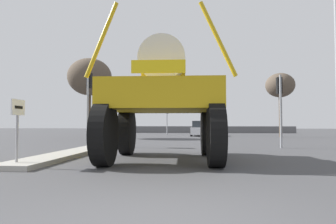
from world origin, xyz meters
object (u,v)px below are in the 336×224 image
(traffic_signal_far_left, at_px, (222,109))
(bare_tree_right, at_px, (280,86))
(lane_arrow_sign, at_px, (18,119))
(traffic_signal_near_right, at_px, (280,95))
(bare_tree_left, at_px, (90,77))
(traffic_signal_near_left, at_px, (89,91))
(oversize_sprayer, at_px, (164,101))
(sedan_ahead, at_px, (201,129))
(traffic_signal_far_right, at_px, (167,113))

(traffic_signal_far_left, height_order, bare_tree_right, bare_tree_right)
(lane_arrow_sign, relative_size, traffic_signal_near_right, 0.47)
(lane_arrow_sign, distance_m, traffic_signal_far_left, 26.05)
(traffic_signal_far_left, xyz_separation_m, bare_tree_right, (4.92, -4.29, 1.89))
(bare_tree_left, bearing_deg, traffic_signal_near_right, -34.55)
(lane_arrow_sign, bearing_deg, traffic_signal_near_left, 96.16)
(oversize_sprayer, relative_size, sedan_ahead, 1.24)
(traffic_signal_far_left, bearing_deg, oversize_sprayer, -99.73)
(lane_arrow_sign, xyz_separation_m, traffic_signal_near_right, (9.16, 7.73, 1.34))
(oversize_sprayer, distance_m, traffic_signal_near_right, 7.74)
(traffic_signal_far_right, bearing_deg, sedan_ahead, -30.53)
(traffic_signal_near_left, bearing_deg, traffic_signal_far_right, 81.53)
(traffic_signal_near_right, height_order, bare_tree_left, bare_tree_left)
(lane_arrow_sign, xyz_separation_m, traffic_signal_near_left, (-0.83, 7.72, 1.64))
(traffic_signal_near_left, xyz_separation_m, bare_tree_left, (-3.35, 9.20, 2.25))
(traffic_signal_far_left, bearing_deg, sedan_ahead, -136.79)
(traffic_signal_far_right, relative_size, bare_tree_left, 0.48)
(lane_arrow_sign, bearing_deg, traffic_signal_far_left, 72.68)
(oversize_sprayer, distance_m, bare_tree_left, 17.13)
(traffic_signal_near_left, xyz_separation_m, bare_tree_right, (13.49, 12.82, 1.76))
(traffic_signal_near_right, height_order, bare_tree_right, bare_tree_right)
(bare_tree_left, bearing_deg, oversize_sprayer, -61.46)
(traffic_signal_near_left, height_order, traffic_signal_near_right, traffic_signal_near_left)
(bare_tree_right, bearing_deg, lane_arrow_sign, -121.65)
(traffic_signal_far_left, bearing_deg, bare_tree_right, -41.13)
(lane_arrow_sign, height_order, bare_tree_left, bare_tree_left)
(lane_arrow_sign, relative_size, bare_tree_right, 0.29)
(sedan_ahead, height_order, traffic_signal_near_left, traffic_signal_near_left)
(sedan_ahead, xyz_separation_m, bare_tree_right, (7.23, -2.12, 4.03))
(traffic_signal_near_left, bearing_deg, bare_tree_left, 110.01)
(oversize_sprayer, height_order, traffic_signal_near_left, oversize_sprayer)
(traffic_signal_far_left, relative_size, bare_tree_left, 0.57)
(traffic_signal_near_left, distance_m, traffic_signal_far_left, 19.14)
(traffic_signal_near_left, distance_m, traffic_signal_far_right, 17.32)
(lane_arrow_sign, height_order, traffic_signal_far_right, traffic_signal_far_right)
(lane_arrow_sign, relative_size, traffic_signal_near_left, 0.43)
(sedan_ahead, distance_m, bare_tree_right, 8.55)
(bare_tree_left, bearing_deg, lane_arrow_sign, -76.11)
(bare_tree_right, bearing_deg, traffic_signal_near_left, -136.48)
(traffic_signal_far_right, height_order, bare_tree_right, bare_tree_right)
(bare_tree_left, bearing_deg, traffic_signal_far_right, 53.32)
(oversize_sprayer, xyz_separation_m, sedan_ahead, (1.57, 20.51, -1.27))
(sedan_ahead, bearing_deg, lane_arrow_sign, 173.03)
(sedan_ahead, xyz_separation_m, traffic_signal_far_right, (-3.71, 2.19, 1.69))
(oversize_sprayer, height_order, bare_tree_left, bare_tree_left)
(bare_tree_left, relative_size, bare_tree_right, 1.16)
(oversize_sprayer, relative_size, bare_tree_left, 0.77)
(oversize_sprayer, xyz_separation_m, traffic_signal_near_right, (5.31, 5.59, 0.71))
(traffic_signal_near_left, xyz_separation_m, traffic_signal_far_left, (8.58, 17.11, -0.13))
(lane_arrow_sign, bearing_deg, traffic_signal_far_right, 86.05)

